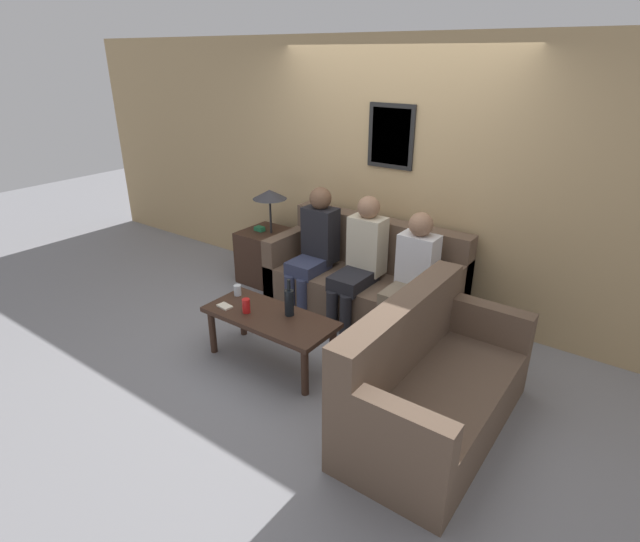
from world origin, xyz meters
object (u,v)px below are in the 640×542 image
Objects in this scene: couch_main at (365,282)px; teddy_bear at (361,384)px; wine_bottle at (289,302)px; person_left at (315,244)px; coffee_table at (270,322)px; drinking_glass at (238,290)px; person_right at (411,274)px; couch_side at (430,387)px; person_middle at (361,257)px.

teddy_bear is (0.74, -1.26, -0.16)m from couch_main.
wine_bottle is 1.12m from person_left.
couch_main is 1.70× the size of coffee_table.
person_right reaches higher than drinking_glass.
coffee_table is 3.20× the size of teddy_bear.
person_left reaches higher than couch_side.
couch_side is 1.65m from person_middle.
drinking_glass is at bearing -123.62° from person_middle.
person_left reaches higher than couch_main.
person_left is (-1.77, 1.05, 0.34)m from couch_side.
person_middle reaches higher than couch_side.
couch_side is 0.55m from teddy_bear.
person_middle is 0.56m from person_right.
drinking_glass is at bearing -141.84° from person_right.
wine_bottle is at bearing -122.36° from person_right.
coffee_table is 0.94× the size of person_middle.
couch_main reaches higher than coffee_table.
person_left is (-0.51, -0.15, 0.34)m from couch_main.
coffee_table is at bearing -97.17° from couch_main.
couch_main is at bearing 88.63° from wine_bottle.
person_right is (0.56, -0.04, -0.02)m from person_middle.
couch_side is at bearing 1.97° from coffee_table.
drinking_glass is (-0.60, 0.01, -0.07)m from wine_bottle.
couch_main is 1.58× the size of person_left.
person_left is 3.44× the size of teddy_bear.
drinking_glass is 1.20m from person_middle.
wine_bottle is 0.26× the size of person_left.
person_left reaches higher than wine_bottle.
couch_side is 1.36× the size of person_right.
couch_side is (1.26, -1.21, 0.00)m from couch_main.
person_right is (0.74, 1.07, 0.24)m from coffee_table.
coffee_table is at bearing -72.22° from person_left.
coffee_table is 0.93× the size of person_left.
wine_bottle is (-0.03, -1.16, 0.25)m from couch_main.
drinking_glass is 1.42m from teddy_bear.
person_left reaches higher than person_middle.
drinking_glass is 1.55m from person_right.
drinking_glass is 0.08× the size of person_middle.
drinking_glass is at bearing -96.88° from person_left.
couch_main is at bearing 120.34° from teddy_bear.
teddy_bear is at bearing 96.05° from couch_side.
couch_side is 1.30× the size of person_left.
couch_main is 20.11× the size of drinking_glass.
wine_bottle is at bearing -64.24° from person_left.
person_right is (0.58, -0.19, 0.31)m from couch_main.
person_right is at bearing 38.16° from drinking_glass.
teddy_bear is (-0.52, -0.05, -0.16)m from couch_side.
person_right reaches higher than coffee_table.
person_right reaches higher than couch_main.
person_left is at bearing 107.78° from coffee_table.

